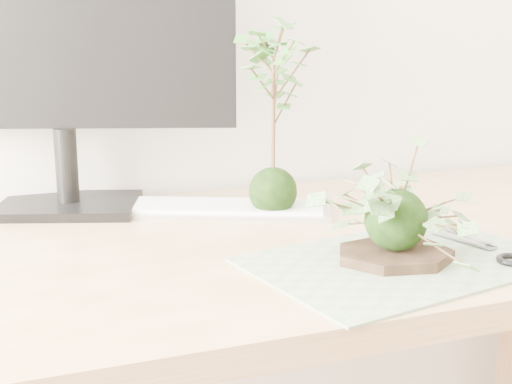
# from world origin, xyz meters

# --- Properties ---
(desk) EXTENTS (1.60, 0.70, 0.74)m
(desk) POSITION_xyz_m (0.09, 1.23, 0.65)
(desk) COLOR tan
(desk) RESTS_ON ground_plane
(cutting_mat) EXTENTS (0.47, 0.36, 0.00)m
(cutting_mat) POSITION_xyz_m (0.19, 1.05, 0.74)
(cutting_mat) COLOR slate
(cutting_mat) RESTS_ON desk
(stone_dish) EXTENTS (0.20, 0.20, 0.01)m
(stone_dish) POSITION_xyz_m (0.18, 1.06, 0.75)
(stone_dish) COLOR black
(stone_dish) RESTS_ON cutting_mat
(ivy_kokedama) EXTENTS (0.29, 0.29, 0.18)m
(ivy_kokedama) POSITION_xyz_m (0.18, 1.06, 0.85)
(ivy_kokedama) COLOR black
(ivy_kokedama) RESTS_ON stone_dish
(maple_kokedama) EXTENTS (0.22, 0.22, 0.36)m
(maple_kokedama) POSITION_xyz_m (0.11, 1.36, 0.99)
(maple_kokedama) COLOR black
(maple_kokedama) RESTS_ON desk
(keyboard) EXTENTS (0.43, 0.28, 0.02)m
(keyboard) POSITION_xyz_m (0.02, 1.41, 0.75)
(keyboard) COLOR #BDBDC0
(keyboard) RESTS_ON desk
(monitor) EXTENTS (0.59, 0.25, 0.54)m
(monitor) POSITION_xyz_m (-0.22, 1.53, 1.05)
(monitor) COLOR black
(monitor) RESTS_ON desk
(scissors) EXTENTS (0.09, 0.19, 0.01)m
(scissors) POSITION_xyz_m (0.34, 1.01, 0.75)
(scissors) COLOR gray
(scissors) RESTS_ON cutting_mat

